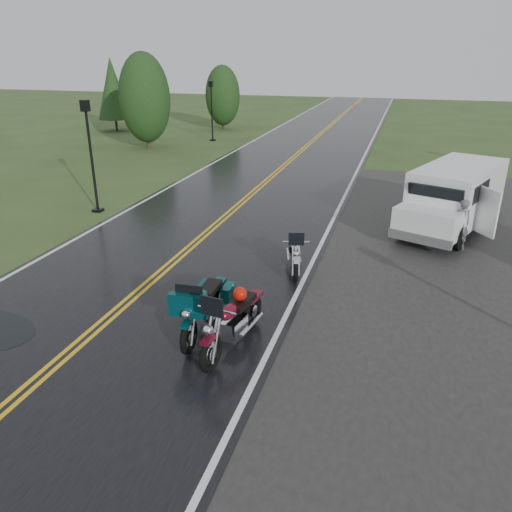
{
  "coord_description": "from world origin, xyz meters",
  "views": [
    {
      "loc": [
        5.97,
        -8.69,
        5.59
      ],
      "look_at": [
        2.8,
        2.0,
        1.0
      ],
      "focal_mm": 35.0,
      "sensor_mm": 36.0,
      "label": 1
    }
  ],
  "objects_px": {
    "motorcycle_silver": "(296,261)",
    "van_white": "(407,206)",
    "motorcycle_teal": "(188,324)",
    "person_at_van": "(460,226)",
    "motorcycle_red": "(210,340)",
    "lamp_post_far_left": "(212,111)",
    "lamp_post_near_left": "(91,157)"
  },
  "relations": [
    {
      "from": "person_at_van",
      "to": "lamp_post_far_left",
      "type": "distance_m",
      "value": 21.97
    },
    {
      "from": "motorcycle_silver",
      "to": "person_at_van",
      "type": "height_order",
      "value": "person_at_van"
    },
    {
      "from": "lamp_post_near_left",
      "to": "lamp_post_far_left",
      "type": "distance_m",
      "value": 16.33
    },
    {
      "from": "van_white",
      "to": "lamp_post_far_left",
      "type": "relative_size",
      "value": 1.44
    },
    {
      "from": "motorcycle_red",
      "to": "motorcycle_silver",
      "type": "distance_m",
      "value": 4.31
    },
    {
      "from": "motorcycle_red",
      "to": "lamp_post_far_left",
      "type": "xyz_separation_m",
      "value": [
        -9.47,
        24.58,
        1.2
      ]
    },
    {
      "from": "motorcycle_red",
      "to": "motorcycle_teal",
      "type": "bearing_deg",
      "value": 152.88
    },
    {
      "from": "motorcycle_teal",
      "to": "motorcycle_silver",
      "type": "relative_size",
      "value": 1.11
    },
    {
      "from": "motorcycle_red",
      "to": "lamp_post_near_left",
      "type": "bearing_deg",
      "value": 141.21
    },
    {
      "from": "motorcycle_silver",
      "to": "van_white",
      "type": "distance_m",
      "value": 5.03
    },
    {
      "from": "person_at_van",
      "to": "lamp_post_far_left",
      "type": "bearing_deg",
      "value": -72.93
    },
    {
      "from": "motorcycle_red",
      "to": "lamp_post_near_left",
      "type": "xyz_separation_m",
      "value": [
        -7.81,
        8.33,
        1.31
      ]
    },
    {
      "from": "motorcycle_silver",
      "to": "person_at_van",
      "type": "bearing_deg",
      "value": 26.53
    },
    {
      "from": "motorcycle_teal",
      "to": "person_at_van",
      "type": "distance_m",
      "value": 9.3
    },
    {
      "from": "person_at_van",
      "to": "lamp_post_near_left",
      "type": "bearing_deg",
      "value": -25.4
    },
    {
      "from": "motorcycle_teal",
      "to": "motorcycle_red",
      "type": "bearing_deg",
      "value": -37.1
    },
    {
      "from": "motorcycle_silver",
      "to": "van_white",
      "type": "height_order",
      "value": "van_white"
    },
    {
      "from": "motorcycle_silver",
      "to": "motorcycle_teal",
      "type": "bearing_deg",
      "value": -123.79
    },
    {
      "from": "motorcycle_red",
      "to": "person_at_van",
      "type": "xyz_separation_m",
      "value": [
        4.85,
        7.95,
        0.06
      ]
    },
    {
      "from": "lamp_post_near_left",
      "to": "person_at_van",
      "type": "bearing_deg",
      "value": -1.71
    },
    {
      "from": "van_white",
      "to": "person_at_van",
      "type": "distance_m",
      "value": 1.71
    },
    {
      "from": "person_at_van",
      "to": "lamp_post_far_left",
      "type": "xyz_separation_m",
      "value": [
        -14.33,
        16.62,
        1.13
      ]
    },
    {
      "from": "motorcycle_silver",
      "to": "lamp_post_near_left",
      "type": "relative_size",
      "value": 0.53
    },
    {
      "from": "motorcycle_teal",
      "to": "van_white",
      "type": "xyz_separation_m",
      "value": [
        3.91,
        8.1,
        0.37
      ]
    },
    {
      "from": "van_white",
      "to": "person_at_van",
      "type": "height_order",
      "value": "van_white"
    },
    {
      "from": "motorcycle_red",
      "to": "lamp_post_near_left",
      "type": "height_order",
      "value": "lamp_post_near_left"
    },
    {
      "from": "motorcycle_teal",
      "to": "van_white",
      "type": "relative_size",
      "value": 0.44
    },
    {
      "from": "lamp_post_near_left",
      "to": "lamp_post_far_left",
      "type": "height_order",
      "value": "lamp_post_near_left"
    },
    {
      "from": "motorcycle_red",
      "to": "person_at_van",
      "type": "distance_m",
      "value": 9.32
    },
    {
      "from": "motorcycle_teal",
      "to": "lamp_post_near_left",
      "type": "bearing_deg",
      "value": 130.39
    },
    {
      "from": "van_white",
      "to": "lamp_post_far_left",
      "type": "height_order",
      "value": "lamp_post_far_left"
    },
    {
      "from": "van_white",
      "to": "lamp_post_far_left",
      "type": "bearing_deg",
      "value": 150.1
    }
  ]
}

